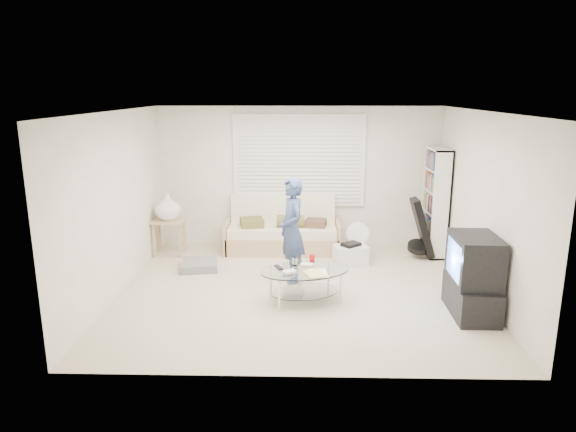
{
  "coord_description": "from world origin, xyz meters",
  "views": [
    {
      "loc": [
        0.03,
        -6.82,
        2.78
      ],
      "look_at": [
        -0.15,
        0.3,
        1.02
      ],
      "focal_mm": 32.0,
      "sensor_mm": 36.0,
      "label": 1
    }
  ],
  "objects_px": {
    "futon_sofa": "(283,233)",
    "coffee_table": "(305,276)",
    "tv_unit": "(473,277)",
    "bookshelf": "(435,202)"
  },
  "relations": [
    {
      "from": "futon_sofa",
      "to": "coffee_table",
      "type": "height_order",
      "value": "futon_sofa"
    },
    {
      "from": "bookshelf",
      "to": "coffee_table",
      "type": "xyz_separation_m",
      "value": [
        -2.23,
        -2.13,
        -0.55
      ]
    },
    {
      "from": "futon_sofa",
      "to": "bookshelf",
      "type": "xyz_separation_m",
      "value": [
        2.6,
        -0.1,
        0.6
      ]
    },
    {
      "from": "futon_sofa",
      "to": "tv_unit",
      "type": "relative_size",
      "value": 1.93
    },
    {
      "from": "bookshelf",
      "to": "tv_unit",
      "type": "height_order",
      "value": "bookshelf"
    },
    {
      "from": "futon_sofa",
      "to": "tv_unit",
      "type": "bearing_deg",
      "value": -46.23
    },
    {
      "from": "bookshelf",
      "to": "tv_unit",
      "type": "distance_m",
      "value": 2.52
    },
    {
      "from": "coffee_table",
      "to": "tv_unit",
      "type": "bearing_deg",
      "value": -9.62
    },
    {
      "from": "futon_sofa",
      "to": "bookshelf",
      "type": "height_order",
      "value": "bookshelf"
    },
    {
      "from": "futon_sofa",
      "to": "bookshelf",
      "type": "relative_size",
      "value": 1.08
    }
  ]
}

